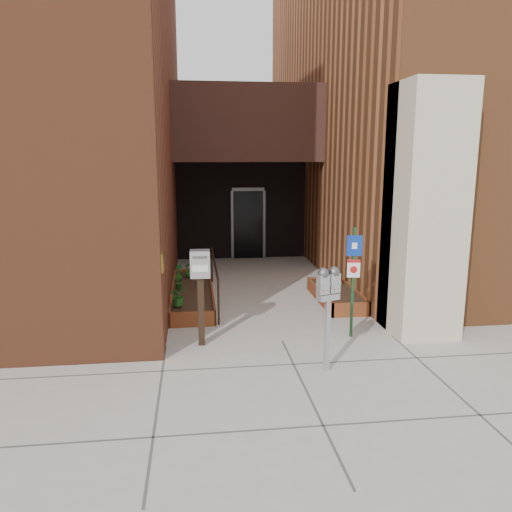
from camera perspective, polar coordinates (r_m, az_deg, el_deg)
name	(u,v)px	position (r m, az deg, el deg)	size (l,w,h in m)	color
ground	(282,341)	(8.81, 3.01, -9.68)	(80.00, 80.00, 0.00)	#9E9991
architecture	(236,91)	(15.15, -2.32, 18.28)	(20.00, 14.60, 10.00)	brown
planter_left	(192,295)	(11.21, -7.29, -4.39)	(0.90, 3.60, 0.30)	brown
planter_right	(336,296)	(11.16, 9.16, -4.52)	(0.80, 2.20, 0.30)	brown
handrail	(215,268)	(11.02, -4.77, -1.32)	(0.04, 3.34, 0.90)	black
parking_meter	(328,291)	(7.33, 8.26, -4.00)	(0.37, 0.24, 1.60)	#ACABAE
sign_post	(353,271)	(8.81, 11.07, -1.66)	(0.27, 0.08, 1.96)	#163C1E
payment_dropbox	(200,277)	(8.34, -6.38, -2.43)	(0.33, 0.26, 1.64)	black
shrub_left_a	(178,296)	(9.82, -8.88, -4.52)	(0.35, 0.35, 0.39)	#21621C
shrub_left_b	(178,282)	(10.99, -8.90, -2.93)	(0.19, 0.19, 0.34)	#1B5217
shrub_left_c	(188,270)	(12.13, -7.74, -1.58)	(0.18, 0.18, 0.32)	#24621C
shrub_left_d	(179,273)	(11.73, -8.80, -1.89)	(0.21, 0.21, 0.39)	#175118
shrub_right_a	(327,283)	(10.86, 8.17, -3.11)	(0.19, 0.19, 0.33)	#1F4F16
shrub_right_b	(333,284)	(10.88, 8.76, -3.20)	(0.15, 0.15, 0.29)	#1A5C1B
shrub_right_c	(336,276)	(11.43, 9.16, -2.31)	(0.33, 0.33, 0.37)	#164F1B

